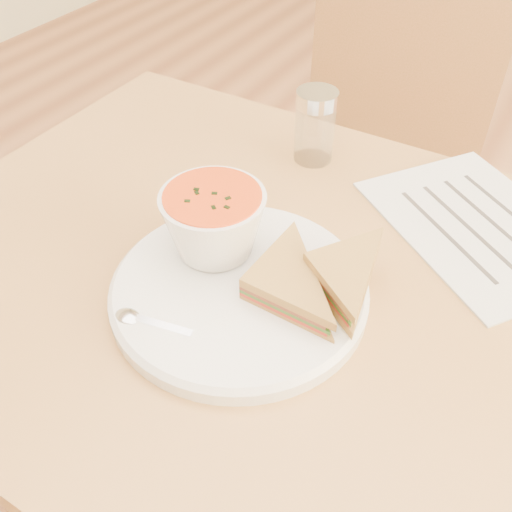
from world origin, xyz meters
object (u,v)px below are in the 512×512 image
Objects in this scene: dining_table at (285,445)px; plate at (239,291)px; soup_bowl at (214,226)px; chair_far at (381,202)px; condiment_shaker at (315,126)px.

plate reaches higher than dining_table.
dining_table is at bearing 11.79° from soup_bowl.
condiment_shaker is at bearing 70.16° from chair_far.
chair_far is at bearing 86.22° from condiment_shaker.
condiment_shaker is at bearing 100.57° from plate.
soup_bowl is at bearing -168.21° from dining_table.
dining_table is 0.44m from soup_bowl.
condiment_shaker is (-0.10, 0.24, 0.43)m from dining_table.
chair_far is 8.49× the size of condiment_shaker.
chair_far reaches higher than plate.
plate is 0.08m from soup_bowl.
soup_bowl reaches higher than plate.
plate is at bearing -130.01° from dining_table.
condiment_shaker reaches higher than dining_table.
soup_bowl is at bearing 148.13° from plate.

